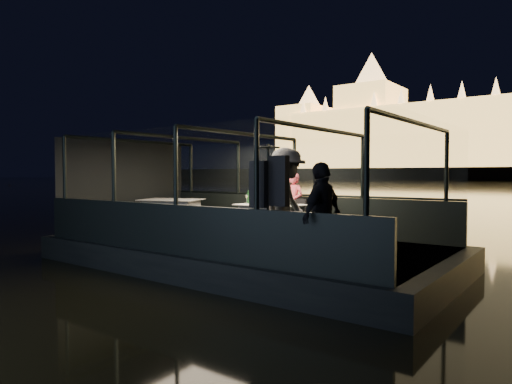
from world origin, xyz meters
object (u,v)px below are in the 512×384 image
Objects in this scene: chair_port_right at (294,217)px; coat_stand at (268,208)px; passenger_dark at (322,215)px; dining_table_central at (271,221)px; passenger_stripe at (286,209)px; person_man_maroon at (274,202)px; dining_table_aft at (172,215)px; chair_port_left at (269,216)px; person_woman_coral at (293,203)px; wine_bottle at (248,197)px.

coat_stand is at bearing -73.85° from chair_port_right.
passenger_dark reaches higher than chair_port_right.
passenger_dark is at bearing -43.17° from dining_table_central.
passenger_stripe is (1.36, -2.43, 0.40)m from chair_port_right.
coat_stand is 3.87m from person_man_maroon.
chair_port_left is (2.66, 0.66, 0.06)m from dining_table_aft.
person_man_maroon is 0.75× the size of passenger_stripe.
passenger_dark is (2.37, -3.01, 0.40)m from chair_port_right.
passenger_dark is (0.98, 0.00, -0.05)m from coat_stand.
dining_table_central is 0.76× the size of passenger_stripe.
passenger_dark is at bearing -60.45° from chair_port_right.
chair_port_right is 2.82m from passenger_stripe.
coat_stand is (1.39, -3.02, 0.45)m from chair_port_right.
passenger_dark is at bearing -21.73° from dining_table_aft.
person_woman_coral is 4.86× the size of wine_bottle.
coat_stand is at bearing -64.11° from chair_port_left.
coat_stand is 1.35× the size of person_man_maroon.
dining_table_central is 2.53m from passenger_stripe.
coat_stand is (2.02, -2.92, 0.45)m from chair_port_left.
wine_bottle is at bearing -153.02° from chair_port_right.
passenger_stripe is (1.62, -1.89, 0.47)m from dining_table_central.
coat_stand reaches higher than dining_table_central.
person_man_maroon reaches higher than chair_port_left.
dining_table_central is 3.03m from dining_table_aft.
person_woman_coral is (0.46, 0.34, 0.30)m from chair_port_left.
passenger_dark is (3.08, -3.25, 0.10)m from person_man_maroon.
coat_stand is 0.98m from passenger_dark.
wine_bottle is at bearing -87.56° from person_man_maroon.
dining_table_central is 0.89× the size of passenger_dark.
dining_table_central is 3.02m from coat_stand.
passenger_dark is (3.00, -2.92, 0.40)m from chair_port_left.
dining_table_central is 0.87m from person_woman_coral.
person_man_maroon is at bearing 122.87° from coat_stand.
person_woman_coral reaches higher than person_man_maroon.
passenger_stripe reaches higher than person_woman_coral.
wine_bottle reaches higher than chair_port_left.
person_woman_coral is at bearing 51.25° from wine_bottle.
passenger_stripe reaches higher than dining_table_aft.
passenger_dark reaches higher than wine_bottle.
person_man_maroon reaches higher than dining_table_central.
dining_table_central is 0.75× the size of coat_stand.
dining_table_aft is 3.38m from chair_port_right.
person_man_maroon is (-2.10, 3.25, -0.15)m from coat_stand.
wine_bottle is (-2.26, 2.40, 0.02)m from coat_stand.
chair_port_right is at bearing 12.96° from dining_table_aft.
person_woman_coral is 3.09m from passenger_stripe.
chair_port_left is 0.74m from wine_bottle.
chair_port_right is 2.80× the size of wine_bottle.
person_man_maroon is at bearing 21.03° from dining_table_aft.
chair_port_left is 0.69× the size of person_man_maroon.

